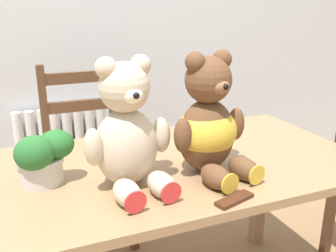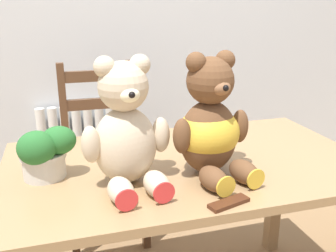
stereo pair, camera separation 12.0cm
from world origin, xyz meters
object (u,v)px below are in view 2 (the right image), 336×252
at_px(teddy_bear_left, 126,131).
at_px(potted_plant, 44,152).
at_px(wooden_chair_behind, 103,156).
at_px(teddy_bear_right, 210,126).
at_px(chocolate_bar, 229,203).

relative_size(teddy_bear_left, potted_plant, 2.21).
relative_size(wooden_chair_behind, teddy_bear_right, 2.39).
bearing_deg(teddy_bear_left, wooden_chair_behind, -97.23).
relative_size(teddy_bear_left, teddy_bear_right, 0.99).
relative_size(potted_plant, chocolate_bar, 1.43).
relative_size(wooden_chair_behind, teddy_bear_left, 2.40).
bearing_deg(teddy_bear_right, potted_plant, -21.74).
distance_m(wooden_chair_behind, potted_plant, 0.87).
xyz_separation_m(teddy_bear_right, chocolate_bar, (-0.03, -0.23, -0.16)).
bearing_deg(chocolate_bar, wooden_chair_behind, 102.42).
height_order(teddy_bear_right, potted_plant, teddy_bear_right).
bearing_deg(wooden_chair_behind, potted_plant, 70.81).
relative_size(teddy_bear_right, potted_plant, 2.22).
height_order(wooden_chair_behind, potted_plant, wooden_chair_behind).
bearing_deg(potted_plant, wooden_chair_behind, 70.81).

